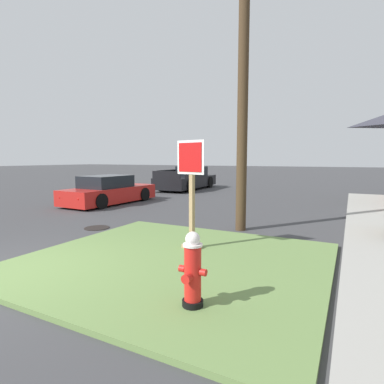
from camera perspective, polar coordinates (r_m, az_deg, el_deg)
ground_plane at (r=6.26m, az=-31.38°, el=-13.19°), size 160.00×160.00×0.00m
grass_corner_patch at (r=6.07m, az=-3.39°, el=-12.49°), size 5.53×5.14×0.08m
fire_hydrant at (r=4.08m, az=0.10°, el=-14.41°), size 0.38×0.34×0.98m
stop_sign at (r=6.47m, az=-0.10°, el=-0.92°), size 0.69×0.35×2.28m
manhole_cover at (r=9.31m, az=-17.16°, el=-6.35°), size 0.70×0.70×0.02m
parked_sedan_red at (r=14.17m, az=-15.06°, el=0.12°), size 1.94×4.51×1.25m
pickup_truck_black at (r=20.21m, az=-0.87°, el=2.29°), size 2.33×5.60×1.48m
utility_pole at (r=9.28m, az=9.60°, el=28.82°), size 1.35×0.28×10.78m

